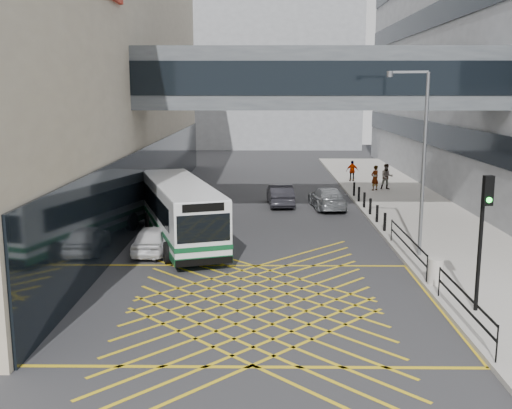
{
  "coord_description": "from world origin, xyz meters",
  "views": [
    {
      "loc": [
        0.24,
        -18.66,
        6.9
      ],
      "look_at": [
        0.0,
        4.0,
        2.6
      ],
      "focal_mm": 42.0,
      "sensor_mm": 36.0,
      "label": 1
    }
  ],
  "objects_px": {
    "bus": "(180,210)",
    "car_white": "(154,239)",
    "pedestrian_b": "(387,177)",
    "pedestrian_c": "(352,171)",
    "pedestrian_a": "(375,178)",
    "street_lamp": "(420,152)",
    "traffic_light": "(484,224)",
    "car_dark": "(280,195)",
    "litter_bin": "(436,271)",
    "car_silver": "(327,197)"
  },
  "relations": [
    {
      "from": "litter_bin",
      "to": "pedestrian_c",
      "type": "height_order",
      "value": "pedestrian_c"
    },
    {
      "from": "pedestrian_a",
      "to": "pedestrian_b",
      "type": "relative_size",
      "value": 0.97
    },
    {
      "from": "street_lamp",
      "to": "litter_bin",
      "type": "distance_m",
      "value": 5.47
    },
    {
      "from": "car_silver",
      "to": "street_lamp",
      "type": "xyz_separation_m",
      "value": [
        2.53,
        -10.8,
        3.78
      ]
    },
    {
      "from": "car_silver",
      "to": "pedestrian_c",
      "type": "bearing_deg",
      "value": -111.6
    },
    {
      "from": "car_dark",
      "to": "traffic_light",
      "type": "distance_m",
      "value": 19.3
    },
    {
      "from": "car_silver",
      "to": "litter_bin",
      "type": "distance_m",
      "value": 14.86
    },
    {
      "from": "litter_bin",
      "to": "pedestrian_b",
      "type": "relative_size",
      "value": 0.52
    },
    {
      "from": "street_lamp",
      "to": "litter_bin",
      "type": "xyz_separation_m",
      "value": [
        -0.26,
        -3.89,
        -3.83
      ]
    },
    {
      "from": "traffic_light",
      "to": "street_lamp",
      "type": "height_order",
      "value": "street_lamp"
    },
    {
      "from": "street_lamp",
      "to": "traffic_light",
      "type": "bearing_deg",
      "value": -73.0
    },
    {
      "from": "bus",
      "to": "pedestrian_c",
      "type": "distance_m",
      "value": 20.97
    },
    {
      "from": "litter_bin",
      "to": "car_silver",
      "type": "bearing_deg",
      "value": 98.78
    },
    {
      "from": "car_silver",
      "to": "street_lamp",
      "type": "bearing_deg",
      "value": 98.07
    },
    {
      "from": "car_dark",
      "to": "car_silver",
      "type": "height_order",
      "value": "car_silver"
    },
    {
      "from": "traffic_light",
      "to": "street_lamp",
      "type": "xyz_separation_m",
      "value": [
        -0.29,
        6.59,
        1.51
      ]
    },
    {
      "from": "traffic_light",
      "to": "pedestrian_b",
      "type": "height_order",
      "value": "traffic_light"
    },
    {
      "from": "bus",
      "to": "car_white",
      "type": "relative_size",
      "value": 2.64
    },
    {
      "from": "bus",
      "to": "traffic_light",
      "type": "relative_size",
      "value": 2.39
    },
    {
      "from": "traffic_light",
      "to": "pedestrian_b",
      "type": "bearing_deg",
      "value": 77.44
    },
    {
      "from": "street_lamp",
      "to": "pedestrian_a",
      "type": "relative_size",
      "value": 4.39
    },
    {
      "from": "car_dark",
      "to": "pedestrian_b",
      "type": "bearing_deg",
      "value": -149.15
    },
    {
      "from": "street_lamp",
      "to": "pedestrian_c",
      "type": "relative_size",
      "value": 4.78
    },
    {
      "from": "pedestrian_c",
      "to": "pedestrian_a",
      "type": "bearing_deg",
      "value": 103.43
    },
    {
      "from": "car_white",
      "to": "traffic_light",
      "type": "bearing_deg",
      "value": 148.78
    },
    {
      "from": "car_silver",
      "to": "pedestrian_b",
      "type": "height_order",
      "value": "pedestrian_b"
    },
    {
      "from": "car_silver",
      "to": "street_lamp",
      "type": "height_order",
      "value": "street_lamp"
    },
    {
      "from": "car_dark",
      "to": "street_lamp",
      "type": "relative_size",
      "value": 0.56
    },
    {
      "from": "bus",
      "to": "litter_bin",
      "type": "xyz_separation_m",
      "value": [
        9.95,
        -6.55,
        -0.88
      ]
    },
    {
      "from": "car_dark",
      "to": "pedestrian_b",
      "type": "xyz_separation_m",
      "value": [
        7.57,
        5.24,
        0.38
      ]
    },
    {
      "from": "car_white",
      "to": "pedestrian_c",
      "type": "xyz_separation_m",
      "value": [
        11.53,
        19.98,
        0.33
      ]
    },
    {
      "from": "car_dark",
      "to": "pedestrian_c",
      "type": "relative_size",
      "value": 2.69
    },
    {
      "from": "street_lamp",
      "to": "pedestrian_b",
      "type": "xyz_separation_m",
      "value": [
        2.25,
        16.97,
        -3.41
      ]
    },
    {
      "from": "pedestrian_a",
      "to": "pedestrian_c",
      "type": "height_order",
      "value": "pedestrian_a"
    },
    {
      "from": "litter_bin",
      "to": "bus",
      "type": "bearing_deg",
      "value": 146.61
    },
    {
      "from": "bus",
      "to": "pedestrian_a",
      "type": "xyz_separation_m",
      "value": [
        11.56,
        13.9,
        -0.49
      ]
    },
    {
      "from": "car_dark",
      "to": "bus",
      "type": "bearing_deg",
      "value": 57.83
    },
    {
      "from": "litter_bin",
      "to": "pedestrian_b",
      "type": "xyz_separation_m",
      "value": [
        2.5,
        20.86,
        0.42
      ]
    },
    {
      "from": "bus",
      "to": "pedestrian_b",
      "type": "height_order",
      "value": "bus"
    },
    {
      "from": "bus",
      "to": "traffic_light",
      "type": "xyz_separation_m",
      "value": [
        10.5,
        -9.26,
        1.44
      ]
    },
    {
      "from": "car_silver",
      "to": "pedestrian_a",
      "type": "relative_size",
      "value": 2.53
    },
    {
      "from": "bus",
      "to": "car_white",
      "type": "height_order",
      "value": "bus"
    },
    {
      "from": "traffic_light",
      "to": "litter_bin",
      "type": "distance_m",
      "value": 3.61
    },
    {
      "from": "pedestrian_c",
      "to": "traffic_light",
      "type": "bearing_deg",
      "value": 90.57
    },
    {
      "from": "car_dark",
      "to": "car_silver",
      "type": "xyz_separation_m",
      "value": [
        2.79,
        -0.93,
        0.01
      ]
    },
    {
      "from": "pedestrian_c",
      "to": "car_dark",
      "type": "bearing_deg",
      "value": 58.34
    },
    {
      "from": "car_white",
      "to": "street_lamp",
      "type": "height_order",
      "value": "street_lamp"
    },
    {
      "from": "car_white",
      "to": "car_silver",
      "type": "distance_m",
      "value": 13.21
    },
    {
      "from": "litter_bin",
      "to": "car_dark",
      "type": "bearing_deg",
      "value": 107.96
    },
    {
      "from": "bus",
      "to": "street_lamp",
      "type": "xyz_separation_m",
      "value": [
        10.2,
        -2.67,
        2.95
      ]
    }
  ]
}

